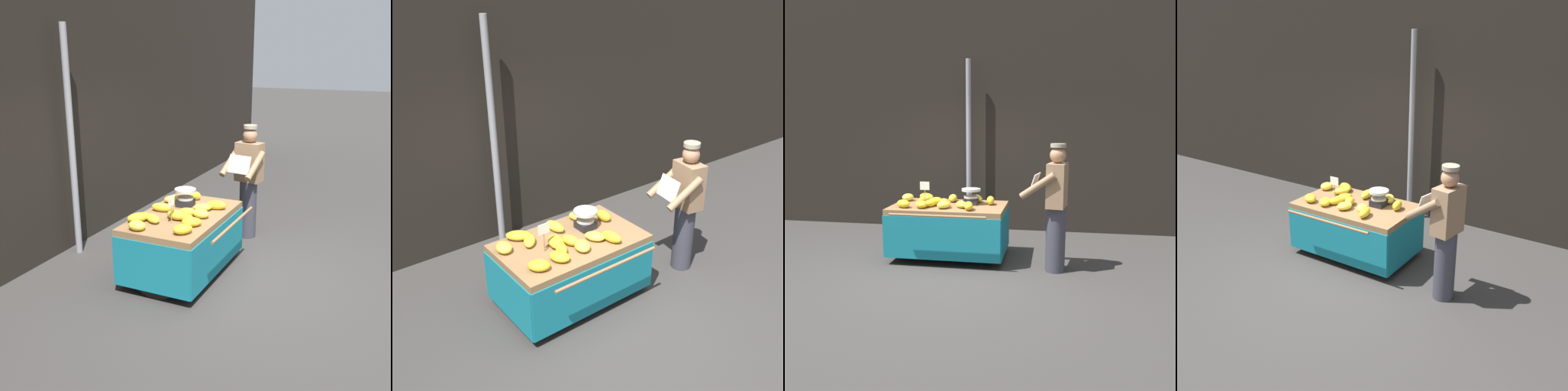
# 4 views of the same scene
# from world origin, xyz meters

# --- Properties ---
(ground_plane) EXTENTS (60.00, 60.00, 0.00)m
(ground_plane) POSITION_xyz_m (0.00, 0.00, 0.00)
(ground_plane) COLOR #383533
(back_wall) EXTENTS (16.00, 0.24, 4.38)m
(back_wall) POSITION_xyz_m (0.00, 2.71, 2.19)
(back_wall) COLOR black
(back_wall) RESTS_ON ground
(street_pole) EXTENTS (0.09, 0.09, 3.09)m
(street_pole) POSITION_xyz_m (-0.23, 2.38, 1.54)
(street_pole) COLOR gray
(street_pole) RESTS_ON ground
(banana_cart) EXTENTS (1.67, 1.20, 0.79)m
(banana_cart) POSITION_xyz_m (-0.20, 0.75, 0.57)
(banana_cart) COLOR olive
(banana_cart) RESTS_ON ground
(weighing_scale) EXTENTS (0.28, 0.28, 0.23)m
(weighing_scale) POSITION_xyz_m (0.11, 0.87, 0.91)
(weighing_scale) COLOR black
(weighing_scale) RESTS_ON banana_cart
(price_sign) EXTENTS (0.14, 0.01, 0.34)m
(price_sign) POSITION_xyz_m (-0.55, 0.73, 1.04)
(price_sign) COLOR #997A51
(price_sign) RESTS_ON banana_cart
(banana_bunch_0) EXTENTS (0.18, 0.22, 0.11)m
(banana_bunch_0) POSITION_xyz_m (-0.91, 0.98, 0.85)
(banana_bunch_0) COLOR yellow
(banana_bunch_0) RESTS_ON banana_cart
(banana_bunch_1) EXTENTS (0.14, 0.22, 0.13)m
(banana_bunch_1) POSITION_xyz_m (0.39, 0.88, 0.86)
(banana_bunch_1) COLOR gold
(banana_bunch_1) RESTS_ON banana_cart
(banana_bunch_2) EXTENTS (0.18, 0.28, 0.12)m
(banana_bunch_2) POSITION_xyz_m (0.15, 0.45, 0.85)
(banana_bunch_2) COLOR gold
(banana_bunch_2) RESTS_ON banana_cart
(banana_bunch_3) EXTENTS (0.25, 0.30, 0.11)m
(banana_bunch_3) POSITION_xyz_m (0.16, 1.06, 0.85)
(banana_bunch_3) COLOR yellow
(banana_bunch_3) RESTS_ON banana_cart
(banana_bunch_4) EXTENTS (0.25, 0.28, 0.10)m
(banana_bunch_4) POSITION_xyz_m (0.02, 0.58, 0.84)
(banana_bunch_4) COLOR yellow
(banana_bunch_4) RESTS_ON banana_cart
(banana_bunch_5) EXTENTS (0.32, 0.29, 0.11)m
(banana_bunch_5) POSITION_xyz_m (-0.65, 1.12, 0.85)
(banana_bunch_5) COLOR gold
(banana_bunch_5) RESTS_ON banana_cart
(banana_bunch_6) EXTENTS (0.16, 0.29, 0.11)m
(banana_bunch_6) POSITION_xyz_m (-0.21, 1.04, 0.85)
(banana_bunch_6) COLOR yellow
(banana_bunch_6) RESTS_ON banana_cart
(banana_bunch_7) EXTENTS (0.28, 0.26, 0.11)m
(banana_bunch_7) POSITION_xyz_m (-0.79, 0.46, 0.85)
(banana_bunch_7) COLOR gold
(banana_bunch_7) RESTS_ON banana_cart
(banana_bunch_8) EXTENTS (0.25, 0.28, 0.10)m
(banana_bunch_8) POSITION_xyz_m (-0.61, 0.95, 0.84)
(banana_bunch_8) COLOR yellow
(banana_bunch_8) RESTS_ON banana_cart
(banana_bunch_9) EXTENTS (0.21, 0.27, 0.10)m
(banana_bunch_9) POSITION_xyz_m (-0.43, 0.60, 0.85)
(banana_bunch_9) COLOR gold
(banana_bunch_9) RESTS_ON banana_cart
(banana_bunch_10) EXTENTS (0.23, 0.27, 0.10)m
(banana_bunch_10) POSITION_xyz_m (-0.21, 0.50, 0.85)
(banana_bunch_10) COLOR yellow
(banana_bunch_10) RESTS_ON banana_cart
(banana_bunch_11) EXTENTS (0.25, 0.28, 0.10)m
(banana_bunch_11) POSITION_xyz_m (-0.53, 0.48, 0.85)
(banana_bunch_11) COLOR gold
(banana_bunch_11) RESTS_ON banana_cart
(banana_bunch_12) EXTENTS (0.23, 0.30, 0.11)m
(banana_bunch_12) POSITION_xyz_m (-0.40, 0.74, 0.85)
(banana_bunch_12) COLOR gold
(banana_bunch_12) RESTS_ON banana_cart
(banana_bunch_13) EXTENTS (0.19, 0.24, 0.11)m
(banana_bunch_13) POSITION_xyz_m (-0.25, 0.67, 0.85)
(banana_bunch_13) COLOR gold
(banana_bunch_13) RESTS_ON banana_cart
(vendor_person) EXTENTS (0.64, 0.59, 1.71)m
(vendor_person) POSITION_xyz_m (1.33, 0.42, 0.87)
(vendor_person) COLOR #383842
(vendor_person) RESTS_ON ground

